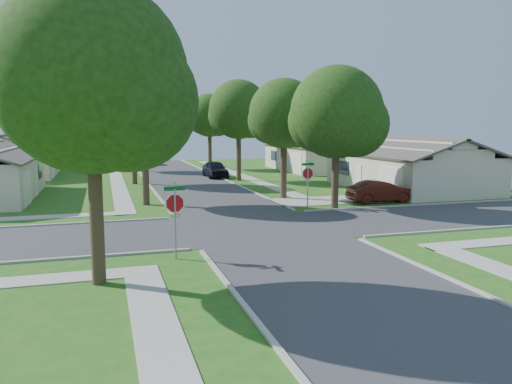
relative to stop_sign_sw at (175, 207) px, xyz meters
The scene contains 21 objects.
ground 6.95m from the stop_sign_sw, 45.00° to the left, with size 100.00×100.00×0.00m, color #1E5D19.
road_ns 6.95m from the stop_sign_sw, 45.00° to the left, with size 7.00×100.00×0.02m, color #333335.
sidewalk_ne 32.61m from the stop_sign_sw, 70.62° to the left, with size 1.20×40.00×0.04m, color #9E9B91.
sidewalk_nw 30.80m from the stop_sign_sw, 92.61° to the left, with size 1.20×40.00×0.04m, color #9E9B91.
driveway 17.38m from the stop_sign_sw, 43.12° to the left, with size 8.80×3.60×0.05m, color #9E9B91.
stop_sign_sw is the anchor object (origin of this frame).
stop_sign_ne 13.29m from the stop_sign_sw, 45.00° to the left, with size 1.05×0.80×2.98m.
tree_e_near 17.04m from the stop_sign_sw, 55.41° to the left, with size 4.97×4.80×8.28m.
tree_e_mid 27.71m from the stop_sign_sw, 69.80° to the left, with size 5.59×5.40×9.21m.
tree_e_far 40.04m from the stop_sign_sw, 76.27° to the left, with size 5.17×5.00×8.72m.
tree_w_near 14.30m from the stop_sign_sw, 89.77° to the left, with size 5.38×5.20×8.97m.
tree_w_mid 26.09m from the stop_sign_sw, 89.87° to the left, with size 5.80×5.60×9.56m.
tree_w_far 38.86m from the stop_sign_sw, 89.93° to the left, with size 4.76×4.60×8.04m.
tree_sw_corner 5.54m from the stop_sign_sw, 140.03° to the right, with size 6.21×6.00×9.55m.
tree_ne_corner 14.64m from the stop_sign_sw, 38.84° to the left, with size 5.80×5.60×8.66m.
house_ne_near 25.98m from the stop_sign_sw, 37.18° to the left, with size 8.42×13.60×4.23m.
house_ne_far 39.55m from the stop_sign_sw, 58.45° to the left, with size 8.42×13.60×4.23m.
house_nw_far 38.40m from the stop_sign_sw, 107.10° to the left, with size 8.42×13.60×4.23m.
car_driveway 18.16m from the stop_sign_sw, 34.26° to the left, with size 1.54×4.42×1.46m, color #4A170F.
car_curb_east 30.16m from the stop_sign_sw, 74.80° to the left, with size 1.93×4.80×1.63m, color black.
car_curb_west 47.45m from the stop_sign_sw, 85.77° to the left, with size 1.70×4.17×1.21m, color black.
Camera 1 is at (-7.20, -23.40, 5.08)m, focal length 35.00 mm.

